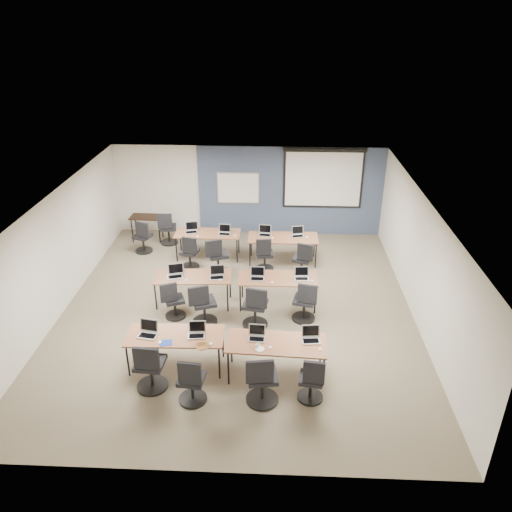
{
  "coord_description": "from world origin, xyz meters",
  "views": [
    {
      "loc": [
        0.88,
        -9.73,
        6.27
      ],
      "look_at": [
        0.41,
        0.4,
        1.21
      ],
      "focal_mm": 35.0,
      "sensor_mm": 36.0,
      "label": 1
    }
  ],
  "objects_px": {
    "laptop_5": "(217,274)",
    "task_chair_8": "(190,255)",
    "training_table_mid_right": "(278,279)",
    "task_chair_4": "(173,303)",
    "task_chair_7": "(305,305)",
    "laptop_8": "(191,230)",
    "training_table_back_left": "(208,234)",
    "training_table_back_right": "(283,239)",
    "projector_screen": "(323,175)",
    "task_chair_0": "(150,370)",
    "spare_chair_b": "(143,239)",
    "task_chair_11": "(302,262)",
    "task_chair_9": "(217,259)",
    "training_table_mid_left": "(193,278)",
    "task_chair_1": "(192,384)",
    "laptop_1": "(197,332)",
    "laptop_10": "(265,233)",
    "whiteboard": "(238,188)",
    "laptop_7": "(302,276)",
    "spare_chair_a": "(168,231)",
    "laptop_9": "(224,232)",
    "task_chair_6": "(255,310)",
    "task_chair_2": "(262,383)",
    "utility_table": "(146,219)",
    "laptop_3": "(311,337)",
    "laptop_11": "(298,234)",
    "training_table_front_left": "(175,337)",
    "laptop_2": "(257,335)",
    "task_chair_3": "(311,383)",
    "laptop_4": "(175,273)",
    "laptop_6": "(257,276)",
    "laptop_0": "(148,331)",
    "training_table_front_right": "(276,344)"
  },
  "relations": [
    {
      "from": "task_chair_9",
      "to": "task_chair_8",
      "type": "bearing_deg",
      "value": 141.89
    },
    {
      "from": "laptop_10",
      "to": "projector_screen",
      "type": "bearing_deg",
      "value": 53.4
    },
    {
      "from": "laptop_11",
      "to": "whiteboard",
      "type": "bearing_deg",
      "value": 122.41
    },
    {
      "from": "task_chair_2",
      "to": "task_chair_8",
      "type": "relative_size",
      "value": 1.09
    },
    {
      "from": "task_chair_3",
      "to": "task_chair_6",
      "type": "bearing_deg",
      "value": 123.71
    },
    {
      "from": "training_table_back_right",
      "to": "projector_screen",
      "type": "bearing_deg",
      "value": 57.84
    },
    {
      "from": "task_chair_4",
      "to": "task_chair_7",
      "type": "height_order",
      "value": "task_chair_7"
    },
    {
      "from": "task_chair_8",
      "to": "task_chair_7",
      "type": "bearing_deg",
      "value": -24.53
    },
    {
      "from": "task_chair_1",
      "to": "laptop_9",
      "type": "relative_size",
      "value": 3.05
    },
    {
      "from": "task_chair_1",
      "to": "laptop_1",
      "type": "bearing_deg",
      "value": 98.09
    },
    {
      "from": "training_table_back_left",
      "to": "laptop_10",
      "type": "bearing_deg",
      "value": -0.88
    },
    {
      "from": "laptop_0",
      "to": "training_table_front_left",
      "type": "bearing_deg",
      "value": 10.24
    },
    {
      "from": "training_table_back_left",
      "to": "laptop_9",
      "type": "height_order",
      "value": "laptop_9"
    },
    {
      "from": "training_table_mid_left",
      "to": "training_table_back_left",
      "type": "distance_m",
      "value": 2.46
    },
    {
      "from": "laptop_7",
      "to": "spare_chair_a",
      "type": "relative_size",
      "value": 0.33
    },
    {
      "from": "whiteboard",
      "to": "laptop_6",
      "type": "height_order",
      "value": "whiteboard"
    },
    {
      "from": "laptop_6",
      "to": "spare_chair_a",
      "type": "distance_m",
      "value": 4.32
    },
    {
      "from": "laptop_9",
      "to": "spare_chair_a",
      "type": "relative_size",
      "value": 0.32
    },
    {
      "from": "training_table_mid_left",
      "to": "laptop_8",
      "type": "height_order",
      "value": "laptop_8"
    },
    {
      "from": "task_chair_1",
      "to": "laptop_4",
      "type": "height_order",
      "value": "laptop_4"
    },
    {
      "from": "task_chair_2",
      "to": "laptop_9",
      "type": "xyz_separation_m",
      "value": [
        -1.22,
        5.67,
        0.35
      ]
    },
    {
      "from": "training_table_mid_right",
      "to": "training_table_back_left",
      "type": "distance_m",
      "value": 3.13
    },
    {
      "from": "laptop_10",
      "to": "utility_table",
      "type": "relative_size",
      "value": 0.36
    },
    {
      "from": "task_chair_8",
      "to": "laptop_7",
      "type": "bearing_deg",
      "value": -16.82
    },
    {
      "from": "training_table_mid_left",
      "to": "training_table_back_right",
      "type": "relative_size",
      "value": 0.95
    },
    {
      "from": "training_table_back_right",
      "to": "task_chair_6",
      "type": "relative_size",
      "value": 1.82
    },
    {
      "from": "laptop_7",
      "to": "task_chair_7",
      "type": "xyz_separation_m",
      "value": [
        0.06,
        -0.63,
        -0.38
      ]
    },
    {
      "from": "training_table_mid_right",
      "to": "task_chair_2",
      "type": "xyz_separation_m",
      "value": [
        -0.26,
        -3.26,
        -0.25
      ]
    },
    {
      "from": "task_chair_7",
      "to": "laptop_10",
      "type": "xyz_separation_m",
      "value": [
        -0.97,
        3.02,
        0.38
      ]
    },
    {
      "from": "whiteboard",
      "to": "task_chair_11",
      "type": "bearing_deg",
      "value": -55.51
    },
    {
      "from": "task_chair_1",
      "to": "task_chair_11",
      "type": "xyz_separation_m",
      "value": [
        2.1,
        4.76,
        -0.01
      ]
    },
    {
      "from": "laptop_3",
      "to": "task_chair_11",
      "type": "bearing_deg",
      "value": 84.17
    },
    {
      "from": "training_table_front_right",
      "to": "task_chair_3",
      "type": "xyz_separation_m",
      "value": [
        0.63,
        -0.68,
        -0.3
      ]
    },
    {
      "from": "laptop_7",
      "to": "utility_table",
      "type": "relative_size",
      "value": 0.35
    },
    {
      "from": "training_table_back_right",
      "to": "task_chair_4",
      "type": "bearing_deg",
      "value": -130.67
    },
    {
      "from": "training_table_back_left",
      "to": "laptop_4",
      "type": "height_order",
      "value": "laptop_4"
    },
    {
      "from": "laptop_1",
      "to": "task_chair_1",
      "type": "xyz_separation_m",
      "value": [
        0.04,
        -1.01,
        -0.39
      ]
    },
    {
      "from": "task_chair_7",
      "to": "task_chair_11",
      "type": "relative_size",
      "value": 1.03
    },
    {
      "from": "laptop_1",
      "to": "laptop_7",
      "type": "bearing_deg",
      "value": 42.62
    },
    {
      "from": "laptop_5",
      "to": "task_chair_8",
      "type": "bearing_deg",
      "value": 108.6
    },
    {
      "from": "task_chair_0",
      "to": "spare_chair_b",
      "type": "relative_size",
      "value": 1.07
    },
    {
      "from": "laptop_2",
      "to": "utility_table",
      "type": "bearing_deg",
      "value": 124.61
    },
    {
      "from": "task_chair_7",
      "to": "laptop_8",
      "type": "height_order",
      "value": "task_chair_7"
    },
    {
      "from": "task_chair_9",
      "to": "whiteboard",
      "type": "bearing_deg",
      "value": 61.86
    },
    {
      "from": "task_chair_2",
      "to": "laptop_8",
      "type": "height_order",
      "value": "task_chair_2"
    },
    {
      "from": "training_table_front_left",
      "to": "task_chair_8",
      "type": "relative_size",
      "value": 1.91
    },
    {
      "from": "task_chair_0",
      "to": "laptop_7",
      "type": "bearing_deg",
      "value": 51.17
    },
    {
      "from": "laptop_7",
      "to": "laptop_11",
      "type": "xyz_separation_m",
      "value": [
        -0.02,
        2.36,
        0.0
      ]
    },
    {
      "from": "training_table_mid_right",
      "to": "task_chair_4",
      "type": "relative_size",
      "value": 1.92
    },
    {
      "from": "training_table_mid_right",
      "to": "projector_screen",
      "type": "bearing_deg",
      "value": 72.15
    }
  ]
}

